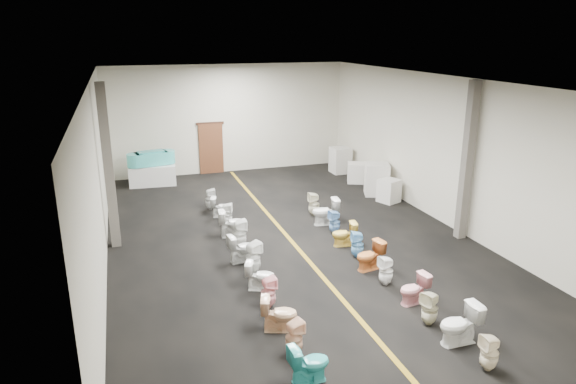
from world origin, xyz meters
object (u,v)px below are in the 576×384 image
object	(u,v)px
toilet_right_9	(325,212)
toilet_left_11	(210,199)
toilet_left_1	(294,338)
toilet_right_7	(344,234)
appliance_crate_d	(340,160)
toilet_right_6	(357,244)
display_table	(153,175)
toilet_left_7	(240,234)
toilet_left_4	(260,276)
bathtub	(151,158)
toilet_right_5	(370,256)
toilet_left_0	(309,363)
toilet_left_3	(268,292)
toilet_left_10	(221,207)
toilet_left_2	(279,314)
toilet_right_0	(490,353)
toilet_left_5	(253,258)
appliance_crate_b	(377,179)
toilet_right_1	(460,324)
toilet_right_2	(430,308)
toilet_left_6	(242,248)
toilet_right_4	(386,271)
toilet_right_10	(314,204)
toilet_left_8	(232,223)
toilet_left_9	(227,215)
toilet_right_3	(414,289)
toilet_right_8	(335,222)
appliance_crate_a	(389,191)

from	to	relation	value
toilet_right_9	toilet_left_11	bearing A→B (deg)	-122.05
toilet_left_1	toilet_right_7	distance (m)	5.31
appliance_crate_d	toilet_left_11	size ratio (longest dim) A/B	1.51
toilet_left_1	toilet_right_6	size ratio (longest dim) A/B	0.97
display_table	toilet_left_7	world-z (taller)	toilet_left_7
toilet_left_11	toilet_left_4	bearing A→B (deg)	-176.56
toilet_right_7	bathtub	bearing A→B (deg)	-141.63
toilet_left_7	toilet_right_5	size ratio (longest dim) A/B	1.09
toilet_left_1	toilet_left_4	world-z (taller)	toilet_left_1
toilet_left_0	toilet_left_3	xyz separation A→B (m)	(0.04, 2.60, 0.00)
toilet_left_0	toilet_left_10	distance (m)	8.59
display_table	toilet_right_9	distance (m)	7.81
toilet_left_3	toilet_left_2	bearing A→B (deg)	172.26
toilet_right_0	toilet_left_11	bearing A→B (deg)	-162.44
toilet_left_5	toilet_right_5	xyz separation A→B (m)	(2.82, -0.72, -0.04)
toilet_left_3	toilet_right_5	world-z (taller)	toilet_right_5
bathtub	toilet_left_0	bearing A→B (deg)	-94.52
appliance_crate_b	toilet_left_10	distance (m)	5.93
toilet_left_7	toilet_right_1	bearing A→B (deg)	-155.20
toilet_left_7	toilet_right_2	size ratio (longest dim) A/B	1.10
toilet_left_6	toilet_right_4	distance (m)	3.72
toilet_right_6	appliance_crate_d	bearing A→B (deg)	170.92
toilet_left_0	toilet_right_10	size ratio (longest dim) A/B	0.91
toilet_left_6	toilet_right_0	distance (m)	6.52
toilet_left_3	toilet_left_8	size ratio (longest dim) A/B	0.88
toilet_left_0	toilet_right_6	bearing A→B (deg)	-36.89
toilet_left_1	toilet_right_4	xyz separation A→B (m)	(2.94, 1.94, 0.01)
toilet_left_5	toilet_left_10	bearing A→B (deg)	-21.18
display_table	appliance_crate_d	distance (m)	7.74
toilet_left_2	toilet_right_7	world-z (taller)	toilet_left_2
toilet_right_1	toilet_right_5	distance (m)	3.44
toilet_left_3	toilet_left_9	xyz separation A→B (m)	(0.15, 5.09, 0.01)
toilet_right_0	toilet_right_4	bearing A→B (deg)	-176.90
toilet_right_2	toilet_right_3	xyz separation A→B (m)	(0.16, 0.84, -0.03)
toilet_left_2	toilet_right_1	distance (m)	3.46
appliance_crate_b	toilet_right_1	size ratio (longest dim) A/B	1.43
toilet_left_3	toilet_left_7	world-z (taller)	toilet_left_7
toilet_left_9	toilet_left_3	bearing A→B (deg)	-163.27
display_table	appliance_crate_d	bearing A→B (deg)	-4.55
appliance_crate_b	toilet_left_5	world-z (taller)	appliance_crate_b
toilet_left_10	toilet_right_8	distance (m)	3.81
appliance_crate_d	toilet_left_10	world-z (taller)	appliance_crate_d
appliance_crate_b	appliance_crate_d	xyz separation A→B (m)	(0.00, 3.28, -0.04)
toilet_left_7	toilet_left_6	bearing A→B (deg)	169.11
appliance_crate_a	toilet_right_4	size ratio (longest dim) A/B	1.12
toilet_right_3	toilet_left_1	bearing A→B (deg)	-79.69
toilet_right_5	toilet_right_9	size ratio (longest dim) A/B	0.89
toilet_left_2	toilet_left_7	distance (m)	4.31
toilet_left_7	toilet_right_9	bearing A→B (deg)	-74.30
appliance_crate_d	toilet_right_7	distance (m)	7.94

